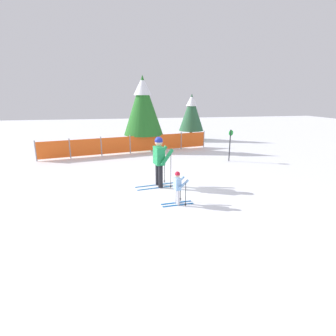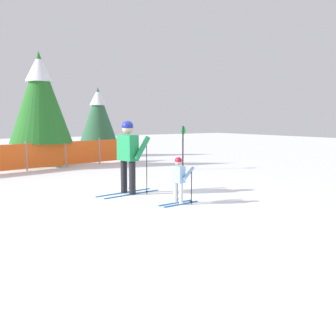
% 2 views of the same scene
% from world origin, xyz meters
% --- Properties ---
extents(ground_plane, '(60.00, 60.00, 0.00)m').
position_xyz_m(ground_plane, '(0.00, 0.00, 0.00)').
color(ground_plane, white).
extents(skier_adult, '(1.74, 0.82, 1.80)m').
position_xyz_m(skier_adult, '(0.03, -0.20, 1.07)').
color(skier_adult, '#1966B2').
rests_on(skier_adult, ground_plane).
extents(skier_child, '(0.98, 0.51, 1.03)m').
position_xyz_m(skier_child, '(0.30, -1.91, 0.60)').
color(skier_child, '#1966B2').
rests_on(skier_child, ground_plane).
extents(safety_fence, '(9.49, 2.09, 1.05)m').
position_xyz_m(safety_fence, '(-0.70, 5.71, 0.53)').
color(safety_fence, gray).
rests_on(safety_fence, ground_plane).
extents(conifer_far, '(2.34, 2.34, 4.34)m').
position_xyz_m(conifer_far, '(0.19, 6.71, 2.68)').
color(conifer_far, '#4C3823').
rests_on(conifer_far, ground_plane).
extents(conifer_near, '(1.80, 1.80, 3.34)m').
position_xyz_m(conifer_near, '(3.99, 9.64, 2.06)').
color(conifer_near, '#4C3823').
rests_on(conifer_near, ground_plane).
extents(trail_marker, '(0.27, 0.12, 1.58)m').
position_xyz_m(trail_marker, '(4.07, 2.91, 0.97)').
color(trail_marker, black).
rests_on(trail_marker, ground_plane).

